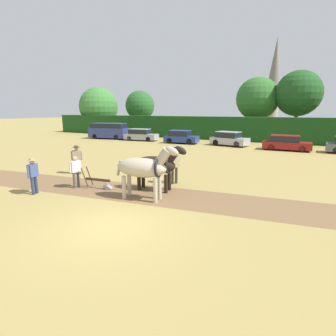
{
  "coord_description": "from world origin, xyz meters",
  "views": [
    {
      "loc": [
        5.47,
        -6.31,
        3.8
      ],
      "look_at": [
        -0.22,
        4.55,
        1.1
      ],
      "focal_mm": 28.0,
      "sensor_mm": 36.0,
      "label": 1
    }
  ],
  "objects_px": {
    "tree_center_left": "(258,99)",
    "farmer_onlooker_right": "(77,157)",
    "tree_left": "(140,106)",
    "plow": "(100,182)",
    "parked_car_left": "(141,135)",
    "draft_horse_lead_right": "(156,165)",
    "farmer_at_plow": "(76,170)",
    "draft_horse_lead_left": "(144,168)",
    "tree_far_left": "(99,107)",
    "farmer_beside_team": "(175,165)",
    "tree_center": "(298,94)",
    "parked_car_center": "(229,139)",
    "parked_van": "(109,131)",
    "farmer_onlooker_left": "(33,173)",
    "parked_car_center_right": "(286,143)",
    "church_spire": "(274,82)",
    "parked_car_center_left": "(181,137)"
  },
  "relations": [
    {
      "from": "tree_left",
      "to": "draft_horse_lead_left",
      "type": "xyz_separation_m",
      "value": [
        19.82,
        -29.65,
        -3.21
      ]
    },
    {
      "from": "farmer_at_plow",
      "to": "farmer_onlooker_left",
      "type": "bearing_deg",
      "value": -108.39
    },
    {
      "from": "farmer_beside_team",
      "to": "parked_car_center",
      "type": "distance_m",
      "value": 16.6
    },
    {
      "from": "tree_center_left",
      "to": "plow",
      "type": "xyz_separation_m",
      "value": [
        -2.37,
        -29.57,
        -5.07
      ]
    },
    {
      "from": "tree_center",
      "to": "draft_horse_lead_left",
      "type": "bearing_deg",
      "value": -98.94
    },
    {
      "from": "tree_far_left",
      "to": "farmer_at_plow",
      "type": "height_order",
      "value": "tree_far_left"
    },
    {
      "from": "farmer_onlooker_left",
      "to": "farmer_onlooker_right",
      "type": "bearing_deg",
      "value": 94.07
    },
    {
      "from": "plow",
      "to": "parked_car_center_left",
      "type": "xyz_separation_m",
      "value": [
        -4.2,
        18.56,
        0.42
      ]
    },
    {
      "from": "tree_center_left",
      "to": "tree_far_left",
      "type": "bearing_deg",
      "value": -175.98
    },
    {
      "from": "farmer_onlooker_right",
      "to": "parked_car_center",
      "type": "bearing_deg",
      "value": 124.22
    },
    {
      "from": "draft_horse_lead_right",
      "to": "parked_car_center_right",
      "type": "relative_size",
      "value": 0.64
    },
    {
      "from": "church_spire",
      "to": "farmer_at_plow",
      "type": "height_order",
      "value": "church_spire"
    },
    {
      "from": "tree_left",
      "to": "tree_center",
      "type": "relative_size",
      "value": 0.81
    },
    {
      "from": "plow",
      "to": "tree_far_left",
      "type": "bearing_deg",
      "value": 124.03
    },
    {
      "from": "tree_left",
      "to": "draft_horse_lead_right",
      "type": "relative_size",
      "value": 2.52
    },
    {
      "from": "tree_center_left",
      "to": "farmer_beside_team",
      "type": "xyz_separation_m",
      "value": [
        0.48,
        -27.03,
        -4.37
      ]
    },
    {
      "from": "plow",
      "to": "parked_van",
      "type": "xyz_separation_m",
      "value": [
        -15.1,
        18.61,
        0.78
      ]
    },
    {
      "from": "farmer_at_plow",
      "to": "draft_horse_lead_right",
      "type": "bearing_deg",
      "value": 33.36
    },
    {
      "from": "farmer_onlooker_right",
      "to": "farmer_at_plow",
      "type": "bearing_deg",
      "value": 4.43
    },
    {
      "from": "farmer_beside_team",
      "to": "parked_car_center",
      "type": "relative_size",
      "value": 0.41
    },
    {
      "from": "draft_horse_lead_right",
      "to": "farmer_onlooker_left",
      "type": "height_order",
      "value": "draft_horse_lead_right"
    },
    {
      "from": "tree_left",
      "to": "farmer_onlooker_right",
      "type": "height_order",
      "value": "tree_left"
    },
    {
      "from": "farmer_beside_team",
      "to": "parked_car_center_right",
      "type": "relative_size",
      "value": 0.4
    },
    {
      "from": "tree_left",
      "to": "tree_center_left",
      "type": "distance_m",
      "value": 19.41
    },
    {
      "from": "tree_center",
      "to": "parked_car_center",
      "type": "xyz_separation_m",
      "value": [
        -6.06,
        -10.13,
        -5.18
      ]
    },
    {
      "from": "tree_far_left",
      "to": "farmer_at_plow",
      "type": "bearing_deg",
      "value": -49.9
    },
    {
      "from": "church_spire",
      "to": "tree_left",
      "type": "bearing_deg",
      "value": -131.06
    },
    {
      "from": "draft_horse_lead_right",
      "to": "farmer_onlooker_right",
      "type": "relative_size",
      "value": 1.62
    },
    {
      "from": "farmer_at_plow",
      "to": "parked_car_center",
      "type": "height_order",
      "value": "farmer_at_plow"
    },
    {
      "from": "parked_car_center",
      "to": "parked_car_left",
      "type": "bearing_deg",
      "value": -167.06
    },
    {
      "from": "tree_center",
      "to": "parked_car_center",
      "type": "height_order",
      "value": "tree_center"
    },
    {
      "from": "tree_far_left",
      "to": "farmer_onlooker_right",
      "type": "height_order",
      "value": "tree_far_left"
    },
    {
      "from": "parked_car_left",
      "to": "parked_car_center_left",
      "type": "height_order",
      "value": "parked_car_center_left"
    },
    {
      "from": "tree_far_left",
      "to": "draft_horse_lead_right",
      "type": "distance_m",
      "value": 38.33
    },
    {
      "from": "tree_far_left",
      "to": "tree_left",
      "type": "relative_size",
      "value": 1.11
    },
    {
      "from": "tree_left",
      "to": "parked_van",
      "type": "height_order",
      "value": "tree_left"
    },
    {
      "from": "farmer_at_plow",
      "to": "draft_horse_lead_left",
      "type": "bearing_deg",
      "value": 13.35
    },
    {
      "from": "draft_horse_lead_right",
      "to": "parked_van",
      "type": "relative_size",
      "value": 0.51
    },
    {
      "from": "tree_center",
      "to": "tree_left",
      "type": "bearing_deg",
      "value": 179.72
    },
    {
      "from": "plow",
      "to": "farmer_beside_team",
      "type": "bearing_deg",
      "value": 33.84
    },
    {
      "from": "plow",
      "to": "parked_car_left",
      "type": "relative_size",
      "value": 0.37
    },
    {
      "from": "tree_center_left",
      "to": "farmer_onlooker_right",
      "type": "distance_m",
      "value": 28.75
    },
    {
      "from": "tree_far_left",
      "to": "farmer_onlooker_left",
      "type": "bearing_deg",
      "value": -52.62
    },
    {
      "from": "tree_center",
      "to": "parked_car_center",
      "type": "relative_size",
      "value": 2.07
    },
    {
      "from": "draft_horse_lead_left",
      "to": "parked_car_center_right",
      "type": "relative_size",
      "value": 0.67
    },
    {
      "from": "tree_far_left",
      "to": "plow",
      "type": "distance_m",
      "value": 37.39
    },
    {
      "from": "parked_car_center",
      "to": "parked_car_center_right",
      "type": "distance_m",
      "value": 5.87
    },
    {
      "from": "tree_left",
      "to": "draft_horse_lead_right",
      "type": "bearing_deg",
      "value": -55.22
    },
    {
      "from": "tree_center",
      "to": "parked_car_left",
      "type": "distance_m",
      "value": 20.98
    },
    {
      "from": "tree_far_left",
      "to": "farmer_beside_team",
      "type": "xyz_separation_m",
      "value": [
        27.67,
        -25.12,
        -3.43
      ]
    }
  ]
}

